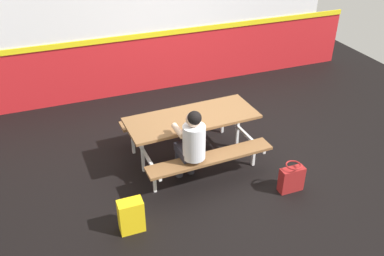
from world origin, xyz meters
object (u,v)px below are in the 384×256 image
picnic_table_main (192,127)px  backpack_dark (131,216)px  student_nearer (192,142)px  tote_bag_bright (291,179)px

picnic_table_main → backpack_dark: (-1.21, -1.12, -0.36)m
student_nearer → tote_bag_bright: student_nearer is taller
picnic_table_main → backpack_dark: size_ratio=4.40×
student_nearer → picnic_table_main: bearing=68.6°
backpack_dark → tote_bag_bright: (2.21, -0.05, -0.02)m
picnic_table_main → backpack_dark: picnic_table_main is taller
student_nearer → tote_bag_bright: 1.46m
picnic_table_main → tote_bag_bright: size_ratio=4.50×
picnic_table_main → tote_bag_bright: (1.00, -1.17, -0.38)m
backpack_dark → tote_bag_bright: size_ratio=1.02×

